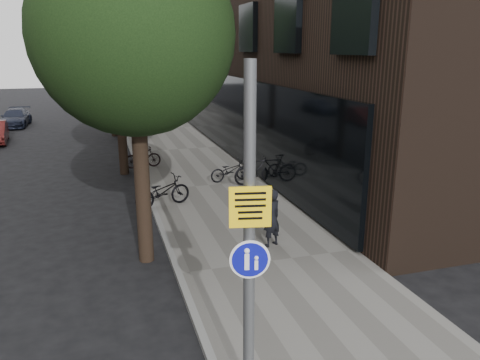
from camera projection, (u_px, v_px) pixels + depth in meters
name	position (u px, v px, depth m)	size (l,w,h in m)	color
ground	(328.00, 350.00, 8.05)	(120.00, 120.00, 0.00)	black
sidewalk	(209.00, 187.00, 17.31)	(4.50, 60.00, 0.12)	slate
curb_edge	(147.00, 192.00, 16.68)	(0.15, 60.00, 0.13)	slate
street_tree_near	(137.00, 43.00, 10.22)	(4.40, 4.40, 7.50)	black
street_tree_mid	(117.00, 45.00, 18.04)	(5.00, 5.00, 7.80)	black
street_tree_far	(109.00, 46.00, 26.32)	(5.00, 5.00, 7.80)	black
signpost	(249.00, 241.00, 6.26)	(0.55, 0.16, 4.77)	#595B5E
pedestrian	(271.00, 218.00, 11.82)	(0.55, 0.36, 1.50)	black
parked_bike_facade_near	(230.00, 170.00, 17.71)	(0.55, 1.58, 0.83)	black
parked_bike_facade_far	(256.00, 170.00, 17.31)	(0.50, 1.78, 1.07)	black
parked_bike_curb_near	(162.00, 192.00, 14.84)	(0.66, 1.89, 0.99)	black
parked_bike_curb_far	(143.00, 157.00, 19.70)	(0.43, 1.53, 0.92)	black
parked_car_far	(15.00, 118.00, 30.78)	(1.58, 3.89, 1.13)	#1A1F30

